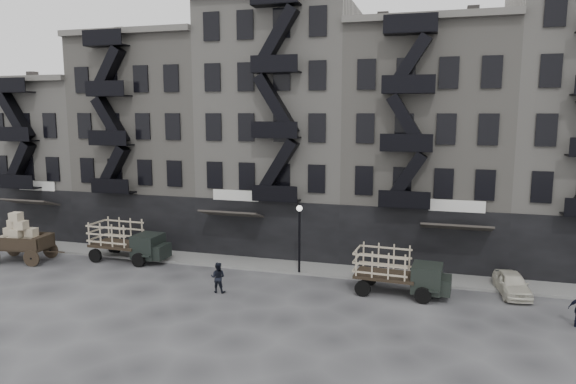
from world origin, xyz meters
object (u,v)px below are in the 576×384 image
(stake_truck_east, at_px, (399,269))
(pedestrian_mid, at_px, (218,277))
(wagon, at_px, (19,233))
(car_east, at_px, (512,284))
(stake_truck_west, at_px, (128,238))

(stake_truck_east, bearing_deg, pedestrian_mid, -161.87)
(wagon, distance_m, stake_truck_east, 24.50)
(stake_truck_east, xyz_separation_m, car_east, (5.90, 1.69, -0.82))
(stake_truck_east, bearing_deg, car_east, 19.93)
(wagon, height_order, car_east, wagon)
(stake_truck_west, xyz_separation_m, car_east, (23.60, 0.17, -0.90))
(wagon, relative_size, stake_truck_east, 0.80)
(stake_truck_west, height_order, stake_truck_east, stake_truck_west)
(wagon, bearing_deg, pedestrian_mid, -13.74)
(wagon, bearing_deg, stake_truck_west, 10.19)
(stake_truck_east, height_order, car_east, stake_truck_east)
(wagon, relative_size, car_east, 1.14)
(pedestrian_mid, bearing_deg, car_east, -170.85)
(stake_truck_east, xyz_separation_m, pedestrian_mid, (-9.51, -2.40, -0.59))
(wagon, height_order, stake_truck_east, wagon)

